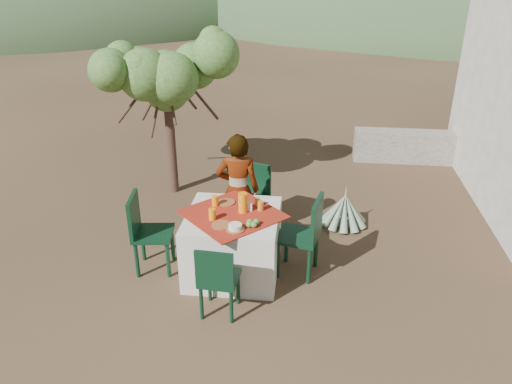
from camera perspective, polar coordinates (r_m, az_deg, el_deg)
ground at (r=6.30m, az=-8.51°, el=-6.84°), size 160.00×160.00×0.00m
table at (r=5.70m, az=-2.63°, el=-5.86°), size 1.30×1.30×0.76m
chair_far at (r=6.62m, az=-0.28°, el=-0.09°), size 0.50×0.50×0.86m
chair_near at (r=5.01m, az=-4.42°, el=-9.80°), size 0.41×0.41×0.82m
chair_left at (r=5.82m, az=-12.50°, el=-4.18°), size 0.49×0.49×0.94m
chair_right at (r=5.61m, az=5.67°, el=-4.66°), size 0.53×0.53×0.97m
person at (r=6.12m, az=-2.07°, el=0.20°), size 0.56×0.39×1.46m
shrub_tree at (r=7.38m, az=-9.56°, el=12.32°), size 1.82×1.79×2.15m
agave at (r=6.82m, az=10.06°, el=-2.10°), size 0.62×0.63×0.66m
stone_wall at (r=9.29m, az=19.18°, el=4.86°), size 2.60×0.35×0.55m
hill_near_left at (r=40.31m, az=-23.77°, el=18.99°), size 40.00×40.00×16.00m
hill_near_right at (r=42.55m, az=22.16°, el=19.51°), size 48.00×48.00×20.00m
plate_far at (r=5.74m, az=-3.40°, el=-1.19°), size 0.20×0.20×0.01m
plate_near at (r=5.28m, az=-3.97°, el=-3.77°), size 0.21×0.21×0.01m
glass_far at (r=5.67m, az=-4.71°, el=-1.01°), size 0.07×0.07×0.12m
glass_near at (r=5.38m, az=-5.03°, el=-2.55°), size 0.08×0.08×0.13m
juice_pitcher at (r=5.50m, az=-1.52°, el=-1.22°), size 0.10×0.10×0.23m
bowl_plate at (r=5.20m, az=-2.40°, el=-4.28°), size 0.20×0.20×0.01m
white_bowl at (r=5.18m, az=-2.40°, el=-3.97°), size 0.14×0.14×0.05m
jar_left at (r=5.56m, az=0.54°, el=-1.58°), size 0.07×0.07×0.11m
jar_right at (r=5.66m, az=0.17°, el=-1.12°), size 0.06×0.06×0.10m
napkin_holder at (r=5.55m, az=-0.82°, el=-1.69°), size 0.07×0.04×0.09m
fruit_cluster at (r=5.25m, az=-0.44°, el=-3.58°), size 0.14×0.13×0.07m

